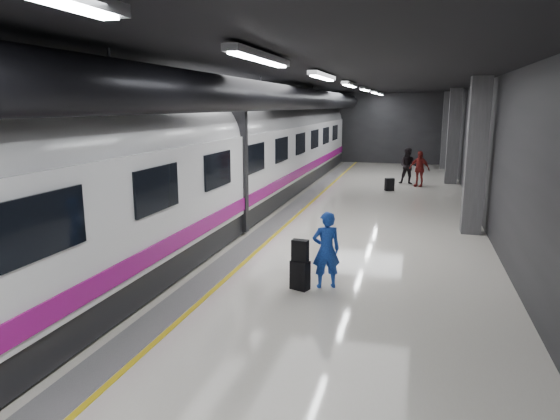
% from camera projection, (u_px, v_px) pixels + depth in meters
% --- Properties ---
extents(ground, '(40.00, 40.00, 0.00)m').
position_uv_depth(ground, '(306.00, 239.00, 14.08)').
color(ground, silver).
rests_on(ground, ground).
extents(platform_hall, '(10.02, 40.02, 4.51)m').
position_uv_depth(platform_hall, '(304.00, 111.00, 14.33)').
color(platform_hall, black).
rests_on(platform_hall, ground).
extents(train, '(3.05, 38.00, 4.05)m').
position_uv_depth(train, '(197.00, 163.00, 14.50)').
color(train, black).
rests_on(train, ground).
extents(traveler_main, '(0.69, 0.58, 1.60)m').
position_uv_depth(traveler_main, '(326.00, 250.00, 10.19)').
color(traveler_main, blue).
rests_on(traveler_main, ground).
extents(suitcase_main, '(0.43, 0.34, 0.60)m').
position_uv_depth(suitcase_main, '(300.00, 275.00, 10.17)').
color(suitcase_main, black).
rests_on(suitcase_main, ground).
extents(shoulder_bag, '(0.35, 0.21, 0.44)m').
position_uv_depth(shoulder_bag, '(300.00, 250.00, 10.07)').
color(shoulder_bag, black).
rests_on(shoulder_bag, suitcase_main).
extents(traveler_far_a, '(0.88, 0.70, 1.74)m').
position_uv_depth(traveler_far_a, '(408.00, 166.00, 23.79)').
color(traveler_far_a, black).
rests_on(traveler_far_a, ground).
extents(traveler_far_b, '(1.05, 0.76, 1.65)m').
position_uv_depth(traveler_far_b, '(419.00, 169.00, 23.08)').
color(traveler_far_b, maroon).
rests_on(traveler_far_b, ground).
extents(suitcase_far, '(0.44, 0.37, 0.56)m').
position_uv_depth(suitcase_far, '(389.00, 184.00, 22.03)').
color(suitcase_far, black).
rests_on(suitcase_far, ground).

